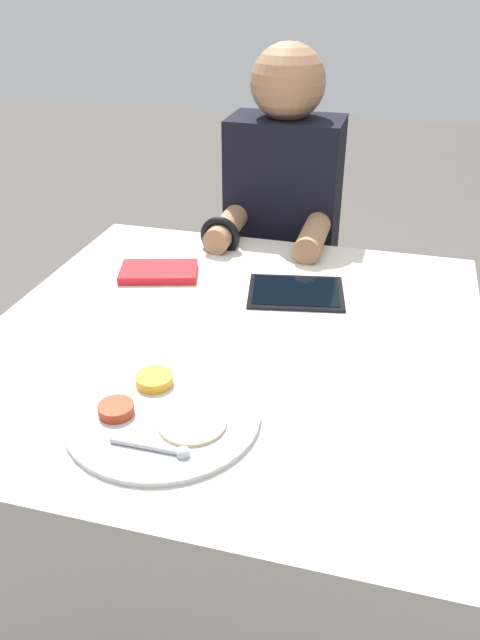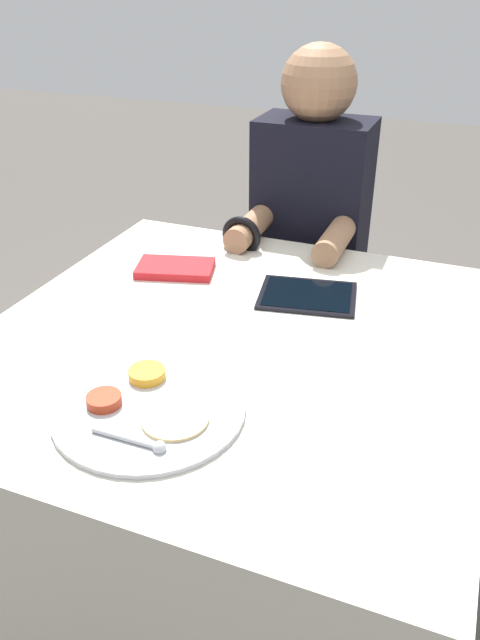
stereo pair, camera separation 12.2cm
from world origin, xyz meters
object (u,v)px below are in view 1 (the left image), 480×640
Objects in this scene: red_notebook at (159,272)px; thali_tray at (162,413)px; person_diner at (281,267)px; tablet_device at (296,292)px.

thali_tray is at bearing -67.97° from red_notebook.
person_diner is at bearing 89.53° from thali_tray.
person_diner is at bearing 105.28° from tablet_device.
thali_tray is at bearing -90.47° from person_diner.
thali_tray is 1.57× the size of red_notebook.
tablet_device is at bearing -74.72° from person_diner.
thali_tray reaches higher than red_notebook.
red_notebook is 0.17× the size of person_diner.
tablet_device is (0.35, -0.01, -0.00)m from red_notebook.
person_diner is (0.22, 0.46, -0.16)m from red_notebook.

